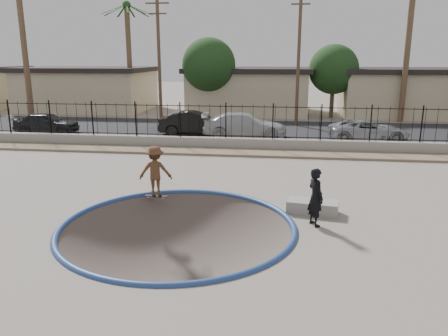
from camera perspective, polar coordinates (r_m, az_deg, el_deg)
ground at (r=25.62m, az=0.72°, el=0.90°), size 120.00×120.00×2.20m
bowl_pit at (r=13.05m, az=-6.07°, el=-7.67°), size 6.84×6.84×1.80m
coping_ring at (r=13.05m, az=-6.07°, el=-7.67°), size 7.04×7.04×0.20m
rock_strip at (r=22.65m, az=-0.10°, el=2.10°), size 42.00×1.60×0.11m
retaining_wall at (r=23.67m, az=0.25°, el=3.24°), size 42.00×0.45×0.60m
fence at (r=23.47m, az=0.25°, el=6.12°), size 40.00×0.04×1.80m
street at (r=30.28m, az=1.85°, el=5.16°), size 90.00×8.00×0.04m
house_west at (r=43.24m, az=-17.30°, el=9.92°), size 11.60×8.60×3.90m
house_center at (r=39.46m, az=3.26°, el=10.16°), size 10.60×8.60×3.90m
house_east at (r=40.88m, az=23.50°, el=9.16°), size 12.60×8.60×3.90m
palm_left at (r=38.44m, az=-25.03°, el=17.72°), size 2.30×2.30×11.30m
palm_mid at (r=38.99m, az=-12.42°, el=16.75°), size 2.30×2.30×9.30m
palm_right at (r=35.99m, az=23.16°, el=17.21°), size 2.30×2.30×10.30m
utility_pole_left at (r=32.97m, az=-8.48°, el=13.95°), size 1.70×0.24×9.00m
utility_pole_mid at (r=31.76m, az=9.73°, el=14.34°), size 1.70×0.24×9.50m
street_tree_left at (r=36.23m, az=-1.98°, el=13.31°), size 4.32×4.32×6.36m
street_tree_mid at (r=36.98m, az=14.14°, el=12.37°), size 3.96×3.96×5.83m
skater at (r=15.50m, az=-8.95°, el=-0.73°), size 1.24×0.83×1.77m
skateboard at (r=15.73m, az=-8.83°, el=-3.64°), size 0.83×0.25×0.07m
videographer at (r=13.11m, az=11.86°, el=-3.74°), size 0.67×0.76×1.75m
concrete_ledge at (r=14.32m, az=11.48°, el=-5.00°), size 1.69×0.95×0.40m
car_a at (r=30.39m, az=-22.16°, el=5.48°), size 4.10×1.83×1.37m
car_b at (r=27.80m, az=-3.84°, el=5.88°), size 4.60×1.92×1.48m
car_c at (r=26.94m, az=2.65°, el=5.63°), size 5.29×2.50×1.49m
car_d at (r=26.97m, az=18.37°, el=4.68°), size 4.69×2.41×1.26m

